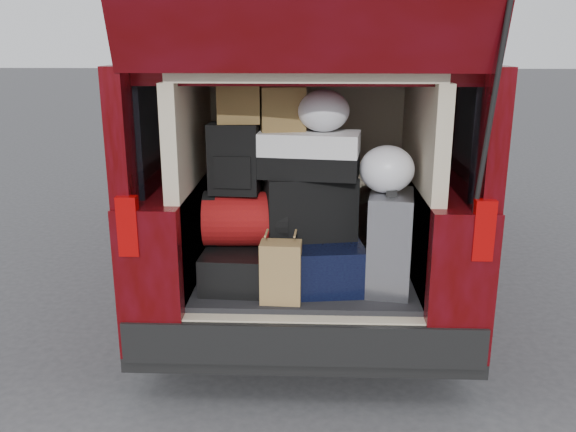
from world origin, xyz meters
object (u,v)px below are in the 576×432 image
Objects in this scene: backpack at (234,159)px; navy_hardshell at (316,259)px; red_duffel at (246,219)px; black_soft_case at (310,206)px; twotone_duffel at (309,154)px; silver_roller at (390,242)px; kraft_bag at (281,272)px; black_hardshell at (240,264)px.

navy_hardshell is at bearing 4.48° from backpack.
backpack is (-0.46, -0.01, 0.59)m from navy_hardshell.
red_duffel is 0.35m from backpack.
red_duffel is at bearing 173.79° from black_soft_case.
red_duffel is 0.37m from black_soft_case.
black_soft_case is at bearing 9.94° from backpack.
twotone_duffel is (0.35, -0.00, 0.38)m from red_duffel.
silver_roller is 0.63m from kraft_bag.
backpack reaches higher than red_duffel.
backpack is (-0.86, 0.10, 0.44)m from silver_roller.
backpack is (-0.42, -0.05, 0.28)m from black_soft_case.
twotone_duffel is at bearing -115.88° from black_soft_case.
silver_roller is at bearing -28.64° from black_soft_case.
twotone_duffel reaches higher than kraft_bag.
kraft_bag is 0.67× the size of black_soft_case.
black_soft_case is (0.15, 0.34, 0.27)m from kraft_bag.
silver_roller is (0.84, -0.07, 0.17)m from black_hardshell.
navy_hardshell is at bearing 7.06° from black_hardshell.
kraft_bag is at bearing -129.15° from navy_hardshell.
black_soft_case reaches higher than kraft_bag.
red_duffel is at bearing 171.12° from navy_hardshell.
navy_hardshell is 0.44m from silver_roller.
black_hardshell is at bearing 179.70° from black_soft_case.
red_duffel is 0.95× the size of black_soft_case.
silver_roller is at bearing -2.81° from backpack.
backpack reaches higher than black_soft_case.
kraft_bag is at bearing -44.16° from black_hardshell.
navy_hardshell is at bearing -56.69° from black_soft_case.
silver_roller is (0.40, -0.10, 0.15)m from navy_hardshell.
navy_hardshell is at bearing 60.62° from kraft_bag.
black_soft_case is at bearing 126.74° from navy_hardshell.
black_hardshell is 0.52m from black_soft_case.
black_soft_case is (0.36, 0.03, 0.07)m from red_duffel.
silver_roller reaches higher than red_duffel.
red_duffel is at bearing -172.34° from twotone_duffel.
black_soft_case reaches higher than navy_hardshell.
twotone_duffel is at bearing -2.66° from red_duffel.
red_duffel reaches higher than navy_hardshell.
red_duffel is (-0.21, 0.31, 0.20)m from kraft_bag.
kraft_bag is (-0.19, -0.30, 0.04)m from navy_hardshell.
navy_hardshell is at bearing -4.80° from twotone_duffel.
black_soft_case is at bearing 82.63° from twotone_duffel.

